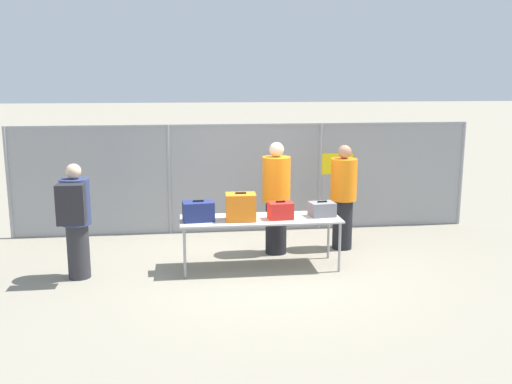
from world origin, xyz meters
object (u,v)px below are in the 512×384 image
Objects in this scene: suitcase_grey at (322,209)px; suitcase_orange at (241,207)px; security_worker_far at (343,196)px; utility_trailer at (325,183)px; traveler_hooded at (75,217)px; security_worker_near at (276,197)px; suitcase_navy at (198,211)px; inspection_table at (260,221)px; suitcase_red at (280,211)px.

suitcase_orange is at bearing -175.39° from suitcase_grey.
security_worker_far is 3.89m from utility_trailer.
suitcase_grey is at bearing 13.51° from traveler_hooded.
security_worker_far is at bearing -155.18° from security_worker_near.
security_worker_near reaches higher than suitcase_grey.
suitcase_orange reaches higher than suitcase_navy.
suitcase_navy is (-0.92, -0.04, 0.19)m from inspection_table.
suitcase_navy is at bearing -177.96° from suitcase_grey.
suitcase_navy is 5.62m from utility_trailer.
security_worker_near reaches higher than traveler_hooded.
suitcase_grey is 0.11× the size of utility_trailer.
suitcase_orange is 2.01m from security_worker_far.
suitcase_orange is at bearing 12.65° from traveler_hooded.
utility_trailer is at bearing -126.43° from security_worker_far.
traveler_hooded is at bearing -177.01° from suitcase_grey.
suitcase_navy is at bearing 178.73° from suitcase_red.
inspection_table is 5.27× the size of suitcase_orange.
security_worker_near reaches higher than suitcase_navy.
traveler_hooded is at bearing 35.30° from security_worker_near.
inspection_table is 0.65× the size of utility_trailer.
suitcase_red is (0.59, 0.01, -0.07)m from suitcase_orange.
security_worker_near is 1.15m from security_worker_far.
utility_trailer is at bearing 56.70° from suitcase_navy.
security_worker_far reaches higher than utility_trailer.
suitcase_orange is 0.25× the size of security_worker_near.
suitcase_red reaches higher than suitcase_grey.
inspection_table is 1.36× the size of security_worker_far.
suitcase_navy is 2.57m from security_worker_far.
traveler_hooded is at bearing -134.97° from utility_trailer.
suitcase_navy reaches higher than utility_trailer.
suitcase_red is at bearing -1.27° from suitcase_navy.
security_worker_far reaches higher than suitcase_red.
utility_trailer is (1.86, 4.70, -0.48)m from suitcase_red.
inspection_table is 1.44× the size of traveler_hooded.
suitcase_orange is at bearing -117.52° from utility_trailer.
suitcase_grey is at bearing 2.04° from suitcase_navy.
suitcase_red is at bearing -111.60° from utility_trailer.
suitcase_grey is (1.86, 0.07, -0.04)m from suitcase_navy.
security_worker_far is 0.48× the size of utility_trailer.
traveler_hooded is (-2.93, -0.09, 0.02)m from suitcase_red.
suitcase_navy reaches higher than suitcase_grey.
inspection_table is at bearing 2.27° from security_worker_far.
suitcase_navy is 0.28× the size of traveler_hooded.
inspection_table is at bearing 2.70° from suitcase_navy.
security_worker_near is at bearing 30.67° from suitcase_navy.
inspection_table is 5.06× the size of suitcase_navy.
security_worker_far is (0.55, 0.80, 0.03)m from suitcase_grey.
security_worker_far is at bearing 36.63° from suitcase_red.
inspection_table is 0.34m from suitcase_red.
suitcase_red is at bearing 0.67° from suitcase_orange.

